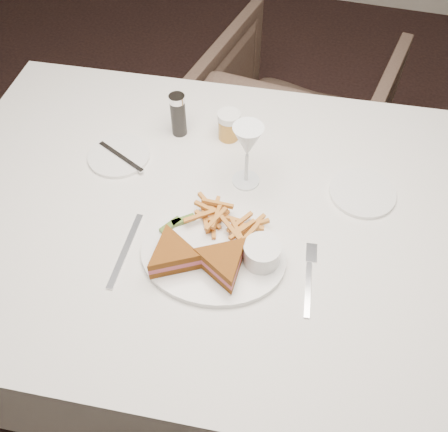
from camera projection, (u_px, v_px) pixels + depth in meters
ground at (260, 351)px, 1.75m from camera, size 5.00×5.00×0.00m
table at (229, 293)px, 1.47m from camera, size 1.54×1.09×0.75m
chair_far at (295, 113)px, 2.02m from camera, size 0.77×0.74×0.69m
table_setting at (222, 216)px, 1.13m from camera, size 0.78×0.60×0.18m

